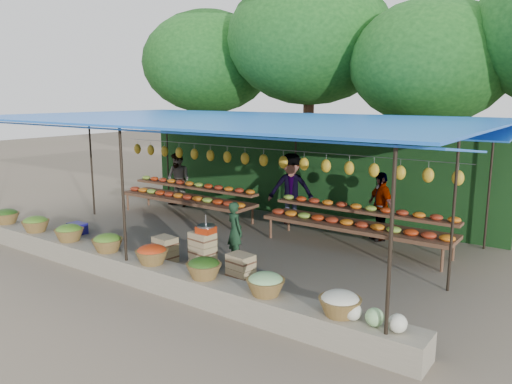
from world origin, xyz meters
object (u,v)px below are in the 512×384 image
Objects in this scene: vendor_seated at (235,231)px; blue_crate_back at (77,228)px; weighing_scale at (206,229)px; crate_counter at (202,256)px.

blue_crate_back is (-4.28, -0.69, -0.47)m from vendor_seated.
weighing_scale is at bearing -1.51° from blue_crate_back.
weighing_scale reaches higher than crate_counter.
vendor_seated reaches higher than weighing_scale.
blue_crate_back is at bearing 176.89° from crate_counter.
blue_crate_back is (-4.32, 0.23, -0.72)m from weighing_scale.
crate_counter is 1.99× the size of vendor_seated.
crate_counter is 6.79× the size of weighing_scale.
weighing_scale is at bearing 0.00° from crate_counter.
vendor_seated is at bearing 10.68° from blue_crate_back.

